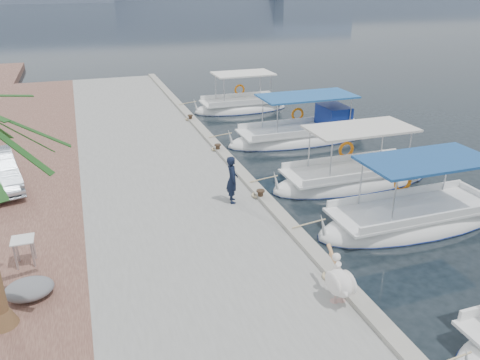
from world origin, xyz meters
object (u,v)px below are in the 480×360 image
at_px(fishing_caique_d, 303,137).
at_px(fisherman, 232,179).
at_px(fishing_caique_e, 241,108).
at_px(fishing_caique_c, 352,180).
at_px(pelican, 340,281).
at_px(fishing_caique_b, 412,221).

bearing_deg(fishing_caique_d, fisherman, -131.88).
relative_size(fishing_caique_d, fishing_caique_e, 1.31).
distance_m(fishing_caique_c, pelican, 8.21).
xyz_separation_m(fishing_caique_c, fishing_caique_d, (0.60, 5.44, 0.06)).
bearing_deg(pelican, fishing_caique_c, 56.11).
relative_size(fishing_caique_c, pelican, 4.82).
xyz_separation_m(pelican, fisherman, (-0.65, 5.75, 0.25)).
distance_m(fishing_caique_d, fisherman, 8.74).
bearing_deg(fishing_caique_d, pelican, -112.86).
xyz_separation_m(fishing_caique_b, fisherman, (-5.25, 2.52, 1.17)).
distance_m(fishing_caique_c, fishing_caique_d, 5.47).
xyz_separation_m(fishing_caique_d, pelican, (-5.15, -12.21, 0.86)).
height_order(fishing_caique_b, fishing_caique_c, same).
bearing_deg(fishing_caique_c, fishing_caique_b, -89.04).
bearing_deg(fishing_caique_b, fishing_caique_e, 91.72).
relative_size(fishing_caique_e, pelican, 4.23).
relative_size(fishing_caique_d, fisherman, 4.79).
xyz_separation_m(fishing_caique_b, fishing_caique_e, (-0.46, 15.47, 0.00)).
bearing_deg(pelican, fisherman, 96.42).
distance_m(fishing_caique_d, fishing_caique_e, 6.57).
bearing_deg(fisherman, fishing_caique_c, -70.00).
distance_m(fishing_caique_c, fisherman, 5.42).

